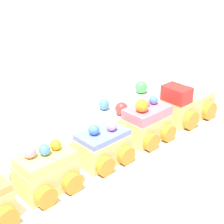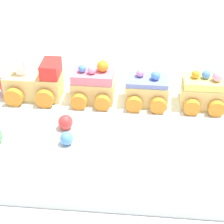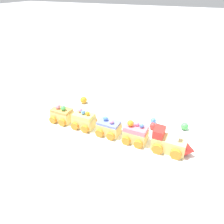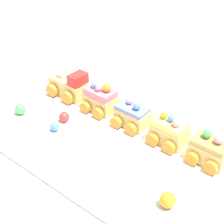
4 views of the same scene
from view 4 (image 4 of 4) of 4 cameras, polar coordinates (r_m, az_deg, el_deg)
ground_plane at (r=0.85m, az=0.35°, el=-2.89°), size 10.00×10.00×0.00m
display_board at (r=0.84m, az=0.35°, el=-2.57°), size 0.73×0.42×0.01m
cake_train_locomotive at (r=0.95m, az=-6.86°, el=4.13°), size 0.12×0.07×0.08m
cake_car_strawberry at (r=0.88m, az=-1.72°, el=1.88°), size 0.07×0.07×0.08m
cake_car_blueberry at (r=0.83m, az=3.14°, el=-0.62°), size 0.07×0.07×0.06m
cake_car_lemon at (r=0.79m, az=8.72°, el=-3.03°), size 0.07×0.07×0.07m
cake_car_caramel at (r=0.76m, az=14.66°, el=-5.76°), size 0.07×0.07×0.07m
gumball_green at (r=0.90m, az=-13.80°, el=0.42°), size 0.03×0.03×0.03m
gumball_orange at (r=0.67m, az=8.48°, el=-13.11°), size 0.03×0.03×0.03m
gumball_blue at (r=0.83m, az=-8.73°, el=-2.22°), size 0.02×0.02×0.02m
gumball_red at (r=0.86m, az=-7.31°, el=-0.74°), size 0.02×0.02×0.02m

